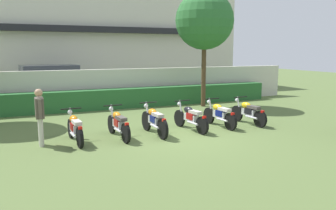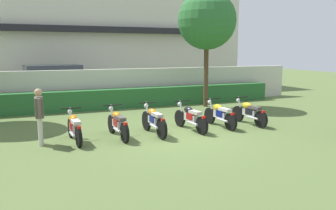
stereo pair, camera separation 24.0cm
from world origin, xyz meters
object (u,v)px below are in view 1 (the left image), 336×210
object	(u,v)px
motorcycle_in_row_2	(154,120)
inspector_person	(40,113)
motorcycle_in_row_5	(248,112)
motorcycle_in_row_0	(75,128)
motorcycle_in_row_1	(118,124)
motorcycle_in_row_4	(219,114)
motorcycle_in_row_3	(190,117)
tree_far_side	(205,21)
parked_car	(53,83)

from	to	relation	value
motorcycle_in_row_2	inspector_person	size ratio (longest dim) A/B	1.20
motorcycle_in_row_2	motorcycle_in_row_5	xyz separation A→B (m)	(3.65, 0.07, -0.02)
motorcycle_in_row_0	inspector_person	world-z (taller)	inspector_person
motorcycle_in_row_1	motorcycle_in_row_4	bearing A→B (deg)	-92.09
inspector_person	motorcycle_in_row_2	bearing A→B (deg)	-1.60
motorcycle_in_row_2	motorcycle_in_row_3	world-z (taller)	motorcycle_in_row_2
motorcycle_in_row_3	motorcycle_in_row_4	xyz separation A→B (m)	(1.16, 0.06, 0.00)
motorcycle_in_row_0	motorcycle_in_row_4	distance (m)	4.91
tree_far_side	motorcycle_in_row_0	distance (m)	8.55
motorcycle_in_row_0	motorcycle_in_row_1	bearing A→B (deg)	-92.42
tree_far_side	inspector_person	size ratio (longest dim) A/B	3.34
parked_car	motorcycle_in_row_2	xyz separation A→B (m)	(2.20, -8.64, -0.48)
motorcycle_in_row_0	inspector_person	size ratio (longest dim) A/B	1.12
motorcycle_in_row_4	motorcycle_in_row_5	size ratio (longest dim) A/B	1.00
motorcycle_in_row_1	motorcycle_in_row_2	size ratio (longest dim) A/B	0.99
motorcycle_in_row_2	motorcycle_in_row_3	size ratio (longest dim) A/B	1.00
motorcycle_in_row_4	inspector_person	size ratio (longest dim) A/B	1.14
tree_far_side	motorcycle_in_row_1	distance (m)	7.60
tree_far_side	motorcycle_in_row_1	world-z (taller)	tree_far_side
motorcycle_in_row_0	motorcycle_in_row_4	size ratio (longest dim) A/B	0.98
parked_car	motorcycle_in_row_3	world-z (taller)	parked_car
motorcycle_in_row_2	motorcycle_in_row_4	world-z (taller)	motorcycle_in_row_2
parked_car	motorcycle_in_row_2	size ratio (longest dim) A/B	2.44
motorcycle_in_row_3	inspector_person	bearing A→B (deg)	82.97
parked_car	motorcycle_in_row_5	xyz separation A→B (m)	(5.86, -8.56, -0.49)
parked_car	motorcycle_in_row_1	size ratio (longest dim) A/B	2.47
motorcycle_in_row_3	inspector_person	distance (m)	4.68
parked_car	tree_far_side	bearing A→B (deg)	-41.69
tree_far_side	motorcycle_in_row_1	size ratio (longest dim) A/B	2.81
motorcycle_in_row_0	inspector_person	distance (m)	1.04
motorcycle_in_row_2	inspector_person	distance (m)	3.38
tree_far_side	parked_car	bearing A→B (deg)	145.10
parked_car	motorcycle_in_row_2	bearing A→B (deg)	-82.47
motorcycle_in_row_0	motorcycle_in_row_5	world-z (taller)	motorcycle_in_row_5
motorcycle_in_row_0	motorcycle_in_row_5	bearing A→B (deg)	-92.93
motorcycle_in_row_2	inspector_person	world-z (taller)	inspector_person
motorcycle_in_row_1	tree_far_side	bearing A→B (deg)	-55.12
motorcycle_in_row_3	motorcycle_in_row_5	size ratio (longest dim) A/B	1.06
parked_car	tree_far_side	distance (m)	8.32
tree_far_side	motorcycle_in_row_0	size ratio (longest dim) A/B	2.99
motorcycle_in_row_0	motorcycle_in_row_2	world-z (taller)	motorcycle_in_row_2
motorcycle_in_row_4	motorcycle_in_row_5	world-z (taller)	same
motorcycle_in_row_2	motorcycle_in_row_4	xyz separation A→B (m)	(2.48, 0.12, -0.02)
motorcycle_in_row_0	motorcycle_in_row_2	size ratio (longest dim) A/B	0.93
parked_car	tree_far_side	size ratio (longest dim) A/B	0.88
motorcycle_in_row_3	motorcycle_in_row_1	bearing A→B (deg)	83.67
motorcycle_in_row_1	parked_car	bearing A→B (deg)	3.76
motorcycle_in_row_0	motorcycle_in_row_3	distance (m)	3.74
motorcycle_in_row_1	motorcycle_in_row_4	world-z (taller)	same
motorcycle_in_row_1	motorcycle_in_row_3	bearing A→B (deg)	-92.95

